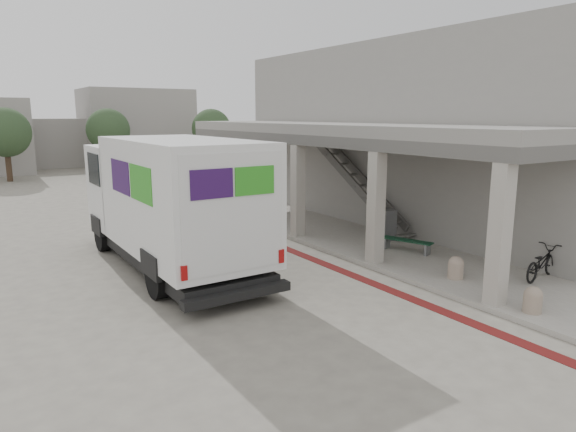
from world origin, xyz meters
TOP-DOWN VIEW (x-y plane):
  - ground at (0.00, 0.00)m, footprint 120.00×120.00m
  - bike_lane_stripe at (1.00, 2.00)m, footprint 0.35×40.00m
  - sidewalk at (4.00, 0.00)m, footprint 4.40×28.00m
  - transit_building at (6.83, 4.50)m, footprint 7.60×17.00m
  - distant_backdrop at (-2.84, 35.89)m, footprint 28.00×10.00m
  - tree_left at (-5.00, 28.00)m, footprint 3.20×3.20m
  - tree_mid at (2.00, 30.00)m, footprint 3.20×3.20m
  - tree_right at (10.00, 29.00)m, footprint 3.20×3.20m
  - fedex_truck at (-2.89, 3.64)m, footprint 2.78×8.72m
  - bench at (3.74, 0.82)m, footprint 0.87×1.65m
  - bollard_near at (2.35, -4.26)m, footprint 0.39×0.39m
  - bollard_far at (2.86, -1.78)m, footprint 0.40×0.40m
  - utility_cabinet at (4.30, 2.38)m, footprint 0.54×0.68m
  - bicycle_black at (4.68, -3.02)m, footprint 1.75×0.84m

SIDE VIEW (x-z plane):
  - ground at x=0.00m, z-range 0.00..0.00m
  - bike_lane_stripe at x=1.00m, z-range 0.00..0.01m
  - sidewalk at x=4.00m, z-range 0.00..0.12m
  - bench at x=3.74m, z-range 0.20..0.58m
  - bollard_near at x=2.35m, z-range 0.12..0.71m
  - bollard_far at x=2.86m, z-range 0.12..0.72m
  - bicycle_black at x=4.68m, z-range 0.12..1.00m
  - utility_cabinet at x=4.30m, z-range 0.12..1.17m
  - fedex_truck at x=-2.89m, z-range 0.12..3.83m
  - distant_backdrop at x=-2.84m, z-range -0.55..5.95m
  - tree_left at x=-5.00m, z-range 0.78..5.58m
  - tree_mid at x=2.00m, z-range 0.78..5.58m
  - tree_right at x=10.00m, z-range 0.78..5.58m
  - transit_building at x=6.83m, z-range -0.10..6.90m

